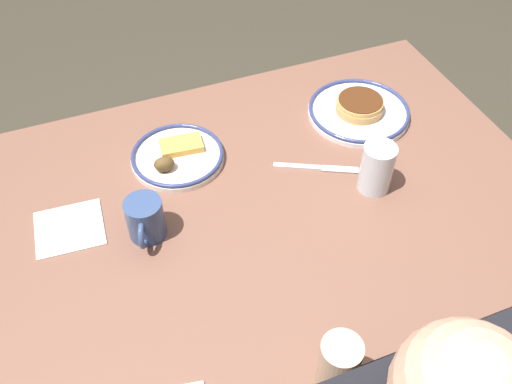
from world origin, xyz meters
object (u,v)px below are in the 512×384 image
Objects in this scene: drinking_glass at (376,170)px; butter_knife at (316,168)px; plate_center_pancakes at (359,110)px; paper_napkin at (69,228)px; coffee_mug at (145,219)px; plate_near_main at (177,156)px.

drinking_glass reaches higher than butter_knife.
paper_napkin is (0.80, 0.12, -0.02)m from plate_center_pancakes.
drinking_glass is at bearing 174.05° from coffee_mug.
coffee_mug is 0.90× the size of drinking_glass.
paper_napkin is at bearing 23.69° from plate_near_main.
plate_center_pancakes is 0.27m from drinking_glass.
drinking_glass is at bearing 133.24° from butter_knife.
butter_knife is at bearing -173.35° from coffee_mug.
plate_center_pancakes is 1.84× the size of paper_napkin.
coffee_mug reaches higher than plate_near_main.
coffee_mug reaches higher than plate_center_pancakes.
plate_center_pancakes reaches higher than paper_napkin.
butter_knife is (-0.60, 0.03, 0.00)m from paper_napkin.
coffee_mug is 0.58× the size of butter_knife.
paper_napkin is 0.77× the size of butter_knife.
paper_napkin is at bearing -10.92° from drinking_glass.
coffee_mug is 0.54m from drinking_glass.
drinking_glass reaches higher than coffee_mug.
drinking_glass is at bearing 147.66° from plate_near_main.
butter_knife is at bearing 36.20° from plate_center_pancakes.
coffee_mug is 0.44m from butter_knife.
butter_knife reaches higher than paper_napkin.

